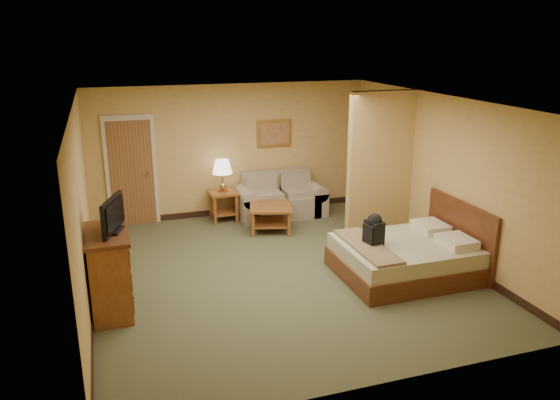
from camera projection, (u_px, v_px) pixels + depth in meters
name	position (u px, v px, depth m)	size (l,w,h in m)	color
floor	(280.00, 272.00, 8.40)	(6.00, 6.00, 0.00)	#4D5034
ceiling	(280.00, 102.00, 7.64)	(6.00, 6.00, 0.00)	white
back_wall	(232.00, 151.00, 10.75)	(5.50, 0.02, 2.60)	tan
left_wall	(82.00, 209.00, 7.20)	(0.02, 6.00, 2.60)	tan
right_wall	(440.00, 176.00, 8.85)	(0.02, 6.00, 2.60)	tan
partition	(380.00, 166.00, 9.51)	(1.20, 0.15, 2.60)	tan
door	(131.00, 172.00, 10.21)	(0.94, 0.16, 2.10)	beige
baseboard	(234.00, 211.00, 11.10)	(5.50, 0.02, 0.12)	black
loveseat	(281.00, 202.00, 10.92)	(1.74, 0.81, 0.88)	gray
side_table	(223.00, 201.00, 10.61)	(0.53, 0.53, 0.58)	brown
table_lamp	(222.00, 168.00, 10.42)	(0.38, 0.38, 0.63)	#B07E40
coffee_table	(271.00, 213.00, 10.05)	(0.93, 0.93, 0.49)	brown
wall_picture	(274.00, 133.00, 10.89)	(0.72, 0.04, 0.56)	#B78E3F
dresser	(110.00, 272.00, 7.05)	(0.55, 1.04, 1.11)	brown
tv	(113.00, 216.00, 6.86)	(0.29, 0.70, 0.44)	black
bed	(408.00, 256.00, 8.23)	(1.96, 1.66, 1.07)	#4D2312
backpack	(374.00, 229.00, 7.98)	(0.24, 0.31, 0.48)	black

